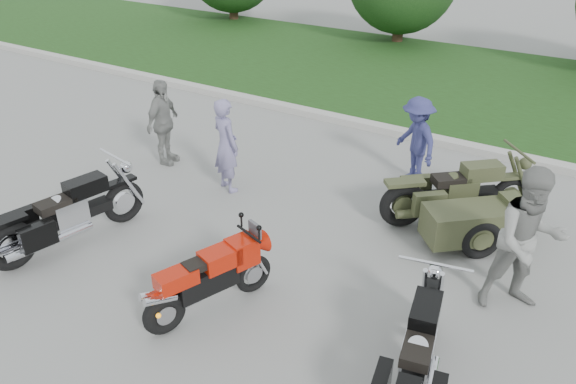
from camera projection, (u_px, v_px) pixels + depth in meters
The scene contains 11 objects.
ground at pixel (217, 272), 7.81m from camera, with size 80.00×80.00×0.00m, color gray.
curb at pixel (390, 130), 12.23m from camera, with size 60.00×0.30×0.15m, color #AFACA4.
grass_strip at pixel (451, 82), 15.31m from camera, with size 60.00×8.00×0.14m, color #22551D.
sportbike_red at pixel (207, 278), 6.85m from camera, with size 0.77×1.77×0.87m.
cruiser_left at pixel (63, 218), 8.16m from camera, with size 0.66×2.47×0.96m.
cruiser_right at pixel (417, 362), 5.70m from camera, with size 0.71×2.33×0.90m.
cruiser_sidecar at pixel (464, 210), 8.41m from camera, with size 2.18×2.24×0.98m.
person_stripe at pixel (226, 145), 9.62m from camera, with size 0.61×0.40×1.67m, color #8079A5.
person_grey at pixel (528, 241), 6.76m from camera, with size 0.93×0.73×1.92m, color gray.
person_denim at pixel (416, 140), 9.93m from camera, with size 1.02×0.58×1.57m, color navy.
person_back at pixel (163, 123), 10.58m from camera, with size 0.97×0.40×1.65m, color gray.
Camera 1 is at (4.24, -4.82, 4.69)m, focal length 35.00 mm.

